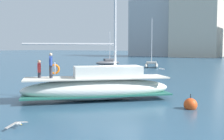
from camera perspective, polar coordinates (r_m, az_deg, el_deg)
ground_plane at (r=19.66m, az=2.11°, el=-5.46°), size 400.00×400.00×0.00m
main_sailboat at (r=18.79m, az=-2.76°, el=-3.16°), size 8.78×8.16×11.72m
moored_sloop_far at (r=54.52m, az=-0.77°, el=1.54°), size 3.63×4.81×6.25m
moored_catamaran at (r=48.26m, az=7.74°, el=1.15°), size 3.46×4.85×7.96m
seagull at (r=13.10m, az=-18.12°, el=-10.02°), size 0.47×1.19×0.18m
mooring_buoy at (r=16.77m, az=15.11°, el=-6.60°), size 0.75×0.75×0.97m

